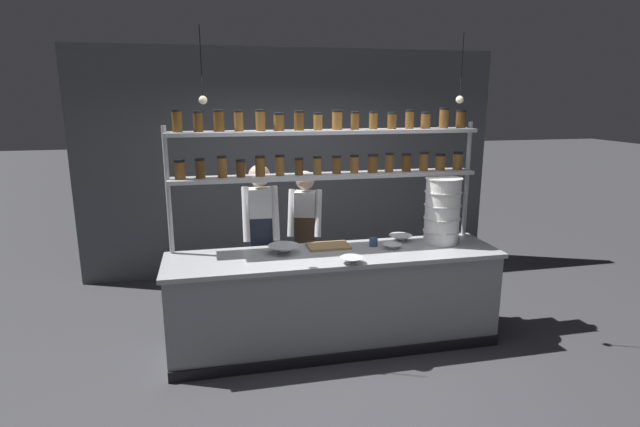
# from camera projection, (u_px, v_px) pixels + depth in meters

# --- Properties ---
(ground_plane) EXTENTS (40.00, 40.00, 0.00)m
(ground_plane) POSITION_uv_depth(u_px,v_px,m) (334.00, 343.00, 4.84)
(ground_plane) COLOR #3D3D42
(back_wall) EXTENTS (5.52, 0.12, 2.94)m
(back_wall) POSITION_uv_depth(u_px,v_px,m) (294.00, 163.00, 6.66)
(back_wall) COLOR #4C5156
(back_wall) RESTS_ON ground_plane
(prep_counter) EXTENTS (3.12, 0.76, 0.92)m
(prep_counter) POSITION_uv_depth(u_px,v_px,m) (335.00, 299.00, 4.74)
(prep_counter) COLOR gray
(prep_counter) RESTS_ON ground_plane
(spice_shelf_unit) EXTENTS (3.00, 0.28, 2.23)m
(spice_shelf_unit) POSITION_uv_depth(u_px,v_px,m) (327.00, 155.00, 4.75)
(spice_shelf_unit) COLOR #ADAFB5
(spice_shelf_unit) RESTS_ON ground_plane
(chef_left) EXTENTS (0.37, 0.30, 1.69)m
(chef_left) POSITION_uv_depth(u_px,v_px,m) (261.00, 235.00, 5.02)
(chef_left) COLOR black
(chef_left) RESTS_ON ground_plane
(chef_center) EXTENTS (0.41, 0.34, 1.58)m
(chef_center) POSITION_uv_depth(u_px,v_px,m) (305.00, 233.00, 5.40)
(chef_center) COLOR black
(chef_center) RESTS_ON ground_plane
(container_stack) EXTENTS (0.36, 0.36, 0.65)m
(container_stack) POSITION_uv_depth(u_px,v_px,m) (442.00, 211.00, 4.89)
(container_stack) COLOR white
(container_stack) RESTS_ON prep_counter
(cutting_board) EXTENTS (0.40, 0.26, 0.02)m
(cutting_board) POSITION_uv_depth(u_px,v_px,m) (328.00, 246.00, 4.81)
(cutting_board) COLOR #A88456
(cutting_board) RESTS_ON prep_counter
(prep_bowl_near_left) EXTENTS (0.29, 0.29, 0.08)m
(prep_bowl_near_left) POSITION_uv_depth(u_px,v_px,m) (284.00, 249.00, 4.62)
(prep_bowl_near_left) COLOR #B2B7BC
(prep_bowl_near_left) RESTS_ON prep_counter
(prep_bowl_center_front) EXTENTS (0.23, 0.23, 0.06)m
(prep_bowl_center_front) POSITION_uv_depth(u_px,v_px,m) (401.00, 238.00, 5.01)
(prep_bowl_center_front) COLOR white
(prep_bowl_center_front) RESTS_ON prep_counter
(prep_bowl_center_back) EXTENTS (0.18, 0.18, 0.05)m
(prep_bowl_center_back) POSITION_uv_depth(u_px,v_px,m) (392.00, 246.00, 4.76)
(prep_bowl_center_back) COLOR white
(prep_bowl_center_back) RESTS_ON prep_counter
(prep_bowl_near_right) EXTENTS (0.21, 0.21, 0.06)m
(prep_bowl_near_right) POSITION_uv_depth(u_px,v_px,m) (351.00, 260.00, 4.34)
(prep_bowl_near_right) COLOR silver
(prep_bowl_near_right) RESTS_ON prep_counter
(serving_cup_front) EXTENTS (0.08, 0.08, 0.08)m
(serving_cup_front) POSITION_uv_depth(u_px,v_px,m) (373.00, 242.00, 4.84)
(serving_cup_front) COLOR #334C70
(serving_cup_front) RESTS_ON prep_counter
(pendant_light_row) EXTENTS (2.36, 0.07, 0.62)m
(pendant_light_row) POSITION_uv_depth(u_px,v_px,m) (339.00, 96.00, 4.31)
(pendant_light_row) COLOR black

